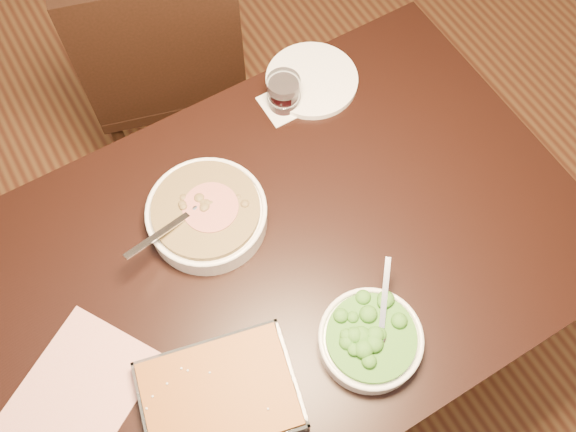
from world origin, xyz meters
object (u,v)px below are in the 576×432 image
object	(u,v)px
table	(274,272)
chair_far	(164,64)
stew_bowl	(207,214)
dinner_plate	(312,80)
wine_tumbler	(284,92)
broccoli_bowl	(370,340)
baking_dish	(219,396)

from	to	relation	value
table	chair_far	bearing A→B (deg)	84.65
stew_bowl	chair_far	world-z (taller)	chair_far
table	dinner_plate	size ratio (longest dim) A/B	6.05
stew_bowl	dinner_plate	world-z (taller)	stew_bowl
table	wine_tumbler	distance (m)	0.43
broccoli_bowl	baking_dish	distance (m)	0.32
wine_tumbler	chair_far	size ratio (longest dim) A/B	0.10
dinner_plate	chair_far	size ratio (longest dim) A/B	0.24
table	broccoli_bowl	world-z (taller)	broccoli_bowl
table	wine_tumbler	xyz separation A→B (m)	(0.23, 0.34, 0.15)
broccoli_bowl	wine_tumbler	world-z (taller)	wine_tumbler
chair_far	broccoli_bowl	bearing A→B (deg)	106.10
stew_bowl	wine_tumbler	distance (m)	0.36
wine_tumbler	table	bearing A→B (deg)	-123.86
chair_far	stew_bowl	bearing A→B (deg)	92.47
baking_dish	chair_far	xyz separation A→B (m)	(0.32, 1.00, -0.25)
broccoli_bowl	baking_dish	size ratio (longest dim) A/B	0.63
broccoli_bowl	dinner_plate	xyz separation A→B (m)	(0.25, 0.63, -0.02)
wine_tumbler	baking_dish	bearing A→B (deg)	-130.53
wine_tumbler	chair_far	world-z (taller)	chair_far
dinner_plate	chair_far	xyz separation A→B (m)	(-0.25, 0.43, -0.23)
broccoli_bowl	stew_bowl	bearing A→B (deg)	110.34
dinner_plate	chair_far	world-z (taller)	chair_far
wine_tumbler	broccoli_bowl	bearing A→B (deg)	-104.25
broccoli_bowl	wine_tumbler	size ratio (longest dim) A/B	2.39
dinner_plate	chair_far	bearing A→B (deg)	120.22
table	dinner_plate	distance (m)	0.49
wine_tumbler	dinner_plate	xyz separation A→B (m)	(0.10, 0.02, -0.04)
chair_far	baking_dish	bearing A→B (deg)	88.57
table	stew_bowl	size ratio (longest dim) A/B	4.78
stew_bowl	broccoli_bowl	size ratio (longest dim) A/B	1.35
table	wine_tumbler	world-z (taller)	wine_tumbler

